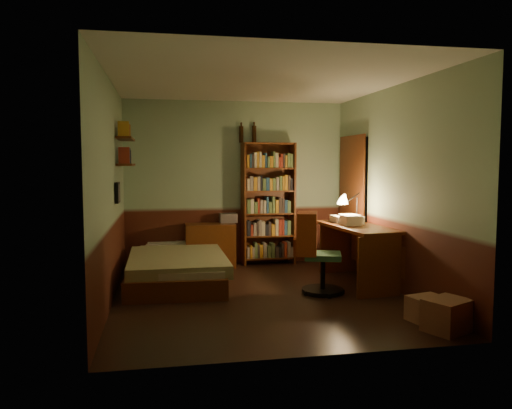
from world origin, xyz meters
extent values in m
cube|color=black|center=(0.00, 0.00, -0.01)|extent=(3.50, 4.00, 0.02)
cube|color=silver|center=(0.00, 0.00, 2.61)|extent=(3.50, 4.00, 0.02)
cube|color=#8FAD8A|center=(0.00, 2.01, 1.30)|extent=(3.50, 0.02, 2.60)
cube|color=#8FAD8A|center=(-1.76, 0.00, 1.30)|extent=(0.02, 4.00, 2.60)
cube|color=#8FAD8A|center=(1.76, 0.00, 1.30)|extent=(0.02, 4.00, 2.60)
cube|color=#8FAD8A|center=(0.00, -2.01, 1.30)|extent=(3.50, 0.02, 2.60)
cube|color=black|center=(1.72, 1.30, 1.00)|extent=(0.06, 0.90, 2.00)
cube|color=#47200C|center=(1.69, 1.30, 1.00)|extent=(0.02, 0.98, 2.08)
cube|color=#7F8F56|center=(-0.98, 0.97, 0.33)|extent=(1.30, 2.30, 0.67)
cube|color=#52260E|center=(-0.44, 1.76, 0.34)|extent=(0.77, 0.39, 0.68)
cube|color=#B2B2B7|center=(-0.14, 1.89, 0.75)|extent=(0.28, 0.22, 0.14)
cube|color=#52260E|center=(0.50, 1.85, 0.97)|extent=(0.85, 0.33, 1.94)
cylinder|color=black|center=(0.08, 1.96, 2.07)|extent=(0.09, 0.09, 0.26)
cylinder|color=black|center=(0.29, 1.96, 2.08)|extent=(0.08, 0.08, 0.27)
cube|color=#52260E|center=(1.40, 0.35, 0.39)|extent=(0.77, 1.53, 0.79)
cube|color=silver|center=(1.45, 0.55, 0.84)|extent=(0.22, 0.28, 0.11)
cone|color=black|center=(1.54, 0.72, 1.08)|extent=(0.19, 0.19, 0.59)
cube|color=#326640|center=(0.79, -0.05, 0.47)|extent=(0.58, 0.54, 0.94)
cube|color=#A03D18|center=(0.59, -0.05, 1.20)|extent=(0.35, 0.49, 0.52)
cube|color=#52260E|center=(-1.64, 1.10, 1.60)|extent=(0.20, 0.90, 0.03)
cube|color=#52260E|center=(-1.64, 1.10, 1.95)|extent=(0.20, 0.90, 0.03)
cube|color=black|center=(-1.72, 0.60, 1.25)|extent=(0.04, 0.32, 0.26)
cube|color=#966748|center=(1.53, -1.63, 0.16)|extent=(0.52, 0.48, 0.31)
cube|color=#966748|center=(1.50, -1.31, 0.13)|extent=(0.42, 0.37, 0.25)
camera|label=1|loc=(-1.16, -5.92, 1.63)|focal=35.00mm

